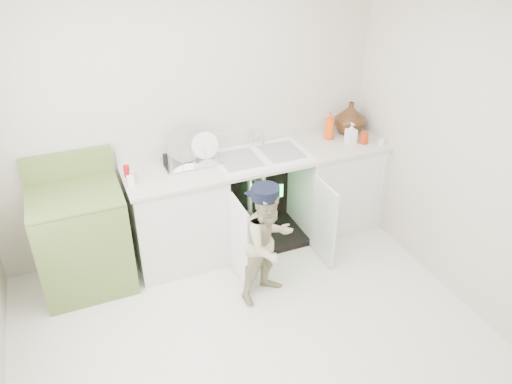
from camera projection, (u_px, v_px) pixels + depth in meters
ground at (256, 340)px, 3.78m from camera, size 3.50×3.50×0.00m
room_shell at (255, 199)px, 3.15m from camera, size 6.00×5.50×1.26m
counter_run at (263, 196)px, 4.69m from camera, size 2.44×1.02×1.22m
avocado_stove at (83, 238)px, 4.13m from camera, size 0.72×0.65×1.12m
repair_worker at (269, 243)px, 3.97m from camera, size 0.61×0.68×1.03m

